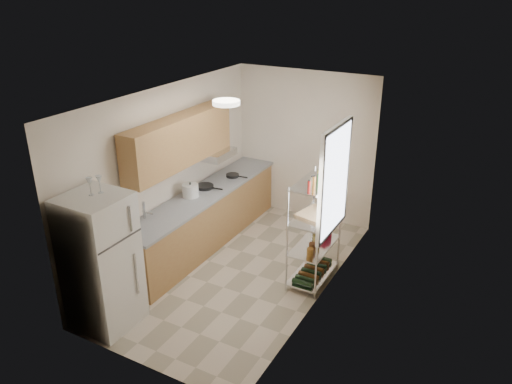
% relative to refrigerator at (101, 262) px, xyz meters
% --- Properties ---
extents(room, '(2.52, 4.42, 2.62)m').
position_rel_refrigerator_xyz_m(room, '(0.87, 1.80, 0.44)').
color(room, beige).
rests_on(room, ground).
extents(counter_run, '(0.63, 3.51, 0.90)m').
position_rel_refrigerator_xyz_m(counter_run, '(-0.05, 2.24, -0.41)').
color(counter_run, '#A27B45').
rests_on(counter_run, ground).
extents(upper_cabinets, '(0.33, 2.20, 0.72)m').
position_rel_refrigerator_xyz_m(upper_cabinets, '(-0.18, 1.90, 0.95)').
color(upper_cabinets, '#A27B45').
rests_on(upper_cabinets, room).
extents(range_hood, '(0.50, 0.60, 0.12)m').
position_rel_refrigerator_xyz_m(range_hood, '(-0.13, 2.70, 0.53)').
color(range_hood, '#B7BABC').
rests_on(range_hood, room).
extents(window, '(0.06, 1.00, 1.46)m').
position_rel_refrigerator_xyz_m(window, '(2.10, 2.15, 0.69)').
color(window, white).
rests_on(window, room).
extents(bakers_rack, '(0.45, 0.90, 1.73)m').
position_rel_refrigerator_xyz_m(bakers_rack, '(1.88, 2.10, 0.25)').
color(bakers_rack, silver).
rests_on(bakers_rack, ground).
extents(ceiling_dome, '(0.34, 0.34, 0.05)m').
position_rel_refrigerator_xyz_m(ceiling_dome, '(0.87, 1.50, 1.71)').
color(ceiling_dome, white).
rests_on(ceiling_dome, room).
extents(refrigerator, '(0.71, 0.71, 1.72)m').
position_rel_refrigerator_xyz_m(refrigerator, '(0.00, 0.00, 0.00)').
color(refrigerator, silver).
rests_on(refrigerator, ground).
extents(wine_glass_a, '(0.07, 0.07, 0.21)m').
position_rel_refrigerator_xyz_m(wine_glass_a, '(-0.03, 0.02, 0.96)').
color(wine_glass_a, silver).
rests_on(wine_glass_a, refrigerator).
extents(wine_glass_b, '(0.08, 0.08, 0.21)m').
position_rel_refrigerator_xyz_m(wine_glass_b, '(0.02, 0.12, 0.96)').
color(wine_glass_b, silver).
rests_on(wine_glass_b, refrigerator).
extents(rice_cooker, '(0.25, 0.25, 0.20)m').
position_rel_refrigerator_xyz_m(rice_cooker, '(-0.13, 2.02, 0.14)').
color(rice_cooker, silver).
rests_on(rice_cooker, counter_run).
extents(frying_pan_large, '(0.31, 0.31, 0.05)m').
position_rel_refrigerator_xyz_m(frying_pan_large, '(-0.13, 2.40, 0.07)').
color(frying_pan_large, black).
rests_on(frying_pan_large, counter_run).
extents(frying_pan_small, '(0.24, 0.24, 0.04)m').
position_rel_refrigerator_xyz_m(frying_pan_small, '(0.00, 3.03, 0.06)').
color(frying_pan_small, black).
rests_on(frying_pan_small, counter_run).
extents(cutting_board, '(0.46, 0.55, 0.03)m').
position_rel_refrigerator_xyz_m(cutting_board, '(1.86, 2.13, 0.17)').
color(cutting_board, tan).
rests_on(cutting_board, bakers_rack).
extents(espresso_machine, '(0.23, 0.29, 0.29)m').
position_rel_refrigerator_xyz_m(espresso_machine, '(1.92, 2.43, 0.30)').
color(espresso_machine, black).
rests_on(espresso_machine, bakers_rack).
extents(storage_bag, '(0.14, 0.18, 0.18)m').
position_rel_refrigerator_xyz_m(storage_bag, '(1.92, 2.43, -0.21)').
color(storage_bag, '#B11532').
rests_on(storage_bag, bakers_rack).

